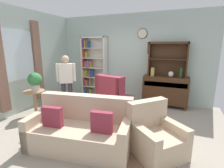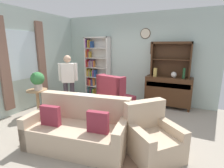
{
  "view_description": "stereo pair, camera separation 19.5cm",
  "coord_description": "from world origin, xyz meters",
  "px_view_note": "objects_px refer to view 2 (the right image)",
  "views": [
    {
      "loc": [
        1.53,
        -3.28,
        1.81
      ],
      "look_at": [
        0.1,
        0.2,
        0.95
      ],
      "focal_mm": 27.0,
      "sensor_mm": 36.0,
      "label": 1
    },
    {
      "loc": [
        1.71,
        -3.2,
        1.81
      ],
      "look_at": [
        0.1,
        0.2,
        0.95
      ],
      "focal_mm": 27.0,
      "sensor_mm": 36.0,
      "label": 2
    }
  ],
  "objects_px": {
    "vase_tall": "(155,72)",
    "person_reading": "(68,79)",
    "vase_round": "(174,75)",
    "couch_floral": "(79,129)",
    "potted_plant_small": "(41,114)",
    "wingback_chair": "(115,99)",
    "potted_plant_large": "(37,80)",
    "bookshelf": "(96,68)",
    "armchair_floral": "(152,139)",
    "plant_stand": "(38,99)",
    "sideboard": "(168,91)",
    "bottle_wine": "(184,73)",
    "sideboard_hutch": "(171,54)"
  },
  "relations": [
    {
      "from": "vase_round",
      "to": "potted_plant_large",
      "type": "xyz_separation_m",
      "value": [
        -3.13,
        -1.97,
        -0.05
      ]
    },
    {
      "from": "sideboard_hutch",
      "to": "vase_round",
      "type": "bearing_deg",
      "value": -53.52
    },
    {
      "from": "bookshelf",
      "to": "sideboard",
      "type": "distance_m",
      "value": 2.57
    },
    {
      "from": "vase_round",
      "to": "person_reading",
      "type": "relative_size",
      "value": 0.11
    },
    {
      "from": "sideboard_hutch",
      "to": "couch_floral",
      "type": "relative_size",
      "value": 0.58
    },
    {
      "from": "couch_floral",
      "to": "potted_plant_small",
      "type": "distance_m",
      "value": 1.56
    },
    {
      "from": "bookshelf",
      "to": "armchair_floral",
      "type": "bearing_deg",
      "value": -44.64
    },
    {
      "from": "armchair_floral",
      "to": "potted_plant_small",
      "type": "distance_m",
      "value": 2.77
    },
    {
      "from": "vase_round",
      "to": "potted_plant_large",
      "type": "bearing_deg",
      "value": -147.81
    },
    {
      "from": "bottle_wine",
      "to": "sideboard_hutch",
      "type": "bearing_deg",
      "value": 153.04
    },
    {
      "from": "vase_tall",
      "to": "potted_plant_large",
      "type": "bearing_deg",
      "value": -143.15
    },
    {
      "from": "vase_tall",
      "to": "vase_round",
      "type": "distance_m",
      "value": 0.52
    },
    {
      "from": "person_reading",
      "to": "potted_plant_small",
      "type": "bearing_deg",
      "value": -103.04
    },
    {
      "from": "armchair_floral",
      "to": "wingback_chair",
      "type": "distance_m",
      "value": 1.98
    },
    {
      "from": "bottle_wine",
      "to": "couch_floral",
      "type": "relative_size",
      "value": 0.15
    },
    {
      "from": "sideboard",
      "to": "vase_round",
      "type": "height_order",
      "value": "vase_round"
    },
    {
      "from": "couch_floral",
      "to": "potted_plant_small",
      "type": "height_order",
      "value": "couch_floral"
    },
    {
      "from": "bookshelf",
      "to": "person_reading",
      "type": "height_order",
      "value": "bookshelf"
    },
    {
      "from": "bottle_wine",
      "to": "person_reading",
      "type": "distance_m",
      "value": 3.18
    },
    {
      "from": "bookshelf",
      "to": "vase_tall",
      "type": "relative_size",
      "value": 8.44
    },
    {
      "from": "bottle_wine",
      "to": "potted_plant_small",
      "type": "height_order",
      "value": "bottle_wine"
    },
    {
      "from": "plant_stand",
      "to": "vase_round",
      "type": "bearing_deg",
      "value": 31.7
    },
    {
      "from": "bookshelf",
      "to": "vase_round",
      "type": "bearing_deg",
      "value": -3.25
    },
    {
      "from": "bookshelf",
      "to": "wingback_chair",
      "type": "distance_m",
      "value": 1.79
    },
    {
      "from": "person_reading",
      "to": "armchair_floral",
      "type": "bearing_deg",
      "value": -21.88
    },
    {
      "from": "wingback_chair",
      "to": "potted_plant_large",
      "type": "bearing_deg",
      "value": -149.93
    },
    {
      "from": "sideboard",
      "to": "person_reading",
      "type": "xyz_separation_m",
      "value": [
        -2.48,
        -1.45,
        0.4
      ]
    },
    {
      "from": "potted_plant_large",
      "to": "person_reading",
      "type": "height_order",
      "value": "person_reading"
    },
    {
      "from": "couch_floral",
      "to": "potted_plant_small",
      "type": "bearing_deg",
      "value": 162.78
    },
    {
      "from": "vase_tall",
      "to": "bottle_wine",
      "type": "height_order",
      "value": "bottle_wine"
    },
    {
      "from": "sideboard",
      "to": "couch_floral",
      "type": "height_order",
      "value": "sideboard"
    },
    {
      "from": "wingback_chair",
      "to": "couch_floral",
      "type": "bearing_deg",
      "value": -87.81
    },
    {
      "from": "bottle_wine",
      "to": "couch_floral",
      "type": "distance_m",
      "value": 3.21
    },
    {
      "from": "vase_round",
      "to": "plant_stand",
      "type": "bearing_deg",
      "value": -148.3
    },
    {
      "from": "sideboard",
      "to": "potted_plant_small",
      "type": "relative_size",
      "value": 4.76
    },
    {
      "from": "bookshelf",
      "to": "potted_plant_small",
      "type": "height_order",
      "value": "bookshelf"
    },
    {
      "from": "vase_tall",
      "to": "person_reading",
      "type": "relative_size",
      "value": 0.16
    },
    {
      "from": "bottle_wine",
      "to": "wingback_chair",
      "type": "relative_size",
      "value": 0.28
    },
    {
      "from": "vase_round",
      "to": "sideboard_hutch",
      "type": "bearing_deg",
      "value": 126.48
    },
    {
      "from": "couch_floral",
      "to": "armchair_floral",
      "type": "distance_m",
      "value": 1.31
    },
    {
      "from": "vase_round",
      "to": "plant_stand",
      "type": "height_order",
      "value": "vase_round"
    },
    {
      "from": "vase_tall",
      "to": "armchair_floral",
      "type": "distance_m",
      "value": 2.56
    },
    {
      "from": "bookshelf",
      "to": "potted_plant_small",
      "type": "relative_size",
      "value": 7.7
    },
    {
      "from": "sideboard_hutch",
      "to": "vase_tall",
      "type": "height_order",
      "value": "sideboard_hutch"
    },
    {
      "from": "sideboard_hutch",
      "to": "couch_floral",
      "type": "bearing_deg",
      "value": -112.57
    },
    {
      "from": "sideboard",
      "to": "wingback_chair",
      "type": "xyz_separation_m",
      "value": [
        -1.27,
        -1.03,
        -0.13
      ]
    },
    {
      "from": "vase_tall",
      "to": "potted_plant_large",
      "type": "height_order",
      "value": "vase_tall"
    },
    {
      "from": "bookshelf",
      "to": "potted_plant_small",
      "type": "bearing_deg",
      "value": -93.93
    },
    {
      "from": "wingback_chair",
      "to": "plant_stand",
      "type": "xyz_separation_m",
      "value": [
        -1.8,
        -1.01,
        0.03
      ]
    },
    {
      "from": "couch_floral",
      "to": "plant_stand",
      "type": "xyz_separation_m",
      "value": [
        -1.86,
        0.74,
        0.1
      ]
    }
  ]
}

